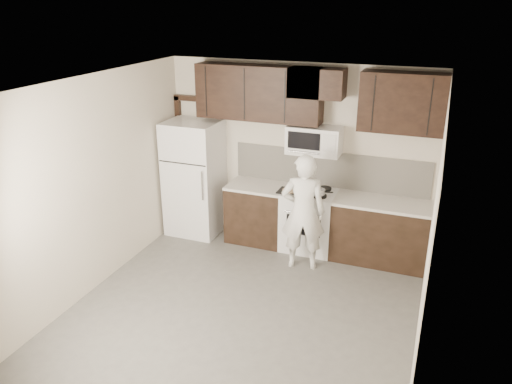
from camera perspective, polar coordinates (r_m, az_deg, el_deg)
The scene contains 14 objects.
floor at distance 6.15m, azimuth -1.80°, elevation -13.77°, with size 4.50×4.50×0.00m, color #54524F.
back_wall at distance 7.48m, azimuth 4.72°, elevation 4.30°, with size 4.00×4.00×0.00m, color beige.
ceiling at distance 5.10m, azimuth -2.16°, elevation 11.88°, with size 4.50×4.50×0.00m, color white.
counter_run at distance 7.38m, azimuth 8.32°, elevation -3.54°, with size 2.95×0.64×0.91m.
stove at distance 7.44m, azimuth 6.05°, elevation -3.18°, with size 0.76×0.66×0.94m.
backsplash at distance 7.41m, azimuth 8.37°, elevation 2.58°, with size 2.90×0.02×0.54m, color beige.
upper_cabinets at distance 7.04m, azimuth 6.19°, elevation 10.98°, with size 3.48×0.35×0.78m.
microwave at distance 7.14m, azimuth 6.67°, elevation 5.91°, with size 0.76×0.42×0.40m.
refrigerator at distance 7.86m, azimuth -7.04°, elevation 1.61°, with size 0.80×0.76×1.80m.
door_trim at distance 8.19m, azimuth -8.42°, elevation 4.92°, with size 0.50×0.08×2.12m.
saucepan at distance 7.07m, azimuth 7.32°, elevation -0.11°, with size 0.26×0.15×0.15m.
baking_tray at distance 7.22m, azimuth 3.98°, elevation 0.06°, with size 0.36×0.27×0.02m, color black.
pizza at distance 7.21m, azimuth 3.98°, elevation 0.19°, with size 0.24×0.24×0.02m, color tan.
person at distance 6.78m, azimuth 5.41°, elevation -2.32°, with size 0.60×0.39×1.65m, color silver.
Camera 1 is at (1.96, -4.63, 3.54)m, focal length 35.00 mm.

